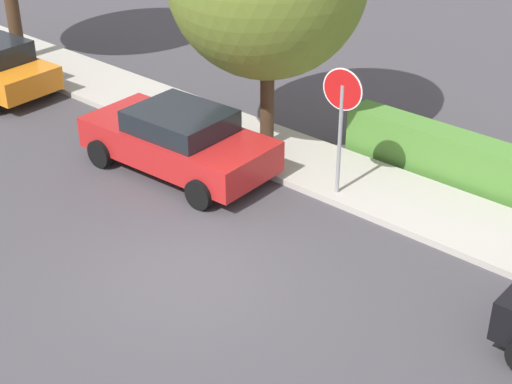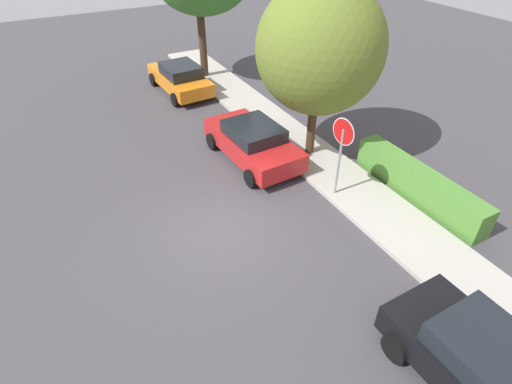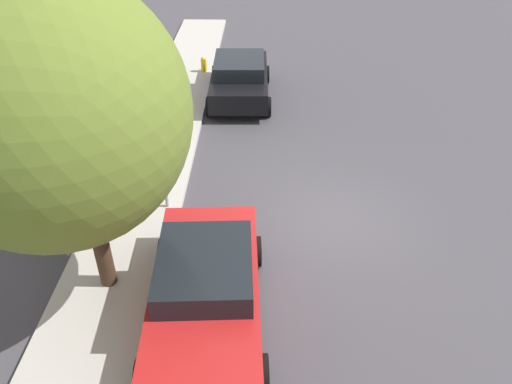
{
  "view_description": "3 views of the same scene",
  "coord_description": "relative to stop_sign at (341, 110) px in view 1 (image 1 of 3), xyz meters",
  "views": [
    {
      "loc": [
        8.39,
        -7.73,
        7.99
      ],
      "look_at": [
        -0.04,
        1.77,
        0.91
      ],
      "focal_mm": 55.0,
      "sensor_mm": 36.0,
      "label": 1
    },
    {
      "loc": [
        8.31,
        -3.38,
        8.06
      ],
      "look_at": [
        0.56,
        0.81,
        1.45
      ],
      "focal_mm": 28.0,
      "sensor_mm": 36.0,
      "label": 2
    },
    {
      "loc": [
        -9.39,
        1.6,
        7.31
      ],
      "look_at": [
        -0.69,
        1.76,
        1.25
      ],
      "focal_mm": 35.0,
      "sensor_mm": 36.0,
      "label": 3
    }
  ],
  "objects": [
    {
      "name": "stop_sign",
      "position": [
        0.0,
        0.0,
        0.0
      ],
      "size": [
        0.85,
        0.12,
        2.82
      ],
      "color": "gray",
      "rests_on": "ground_plane"
    },
    {
      "name": "sidewalk_curb",
      "position": [
        -0.27,
        0.72,
        -1.89
      ],
      "size": [
        32.0,
        2.09,
        0.14
      ],
      "primitive_type": "cube",
      "color": "#B2ADA3",
      "rests_on": "ground_plane"
    },
    {
      "name": "front_yard_hedge",
      "position": [
        1.31,
        2.31,
        -1.44
      ],
      "size": [
        4.98,
        0.74,
        1.05
      ],
      "color": "#4C8433",
      "rests_on": "ground_plane"
    },
    {
      "name": "ground_plane",
      "position": [
        -0.27,
        -3.92,
        -1.96
      ],
      "size": [
        60.0,
        60.0,
        0.0
      ],
      "primitive_type": "plane",
      "color": "#423F44"
    },
    {
      "name": "parked_car_red",
      "position": [
        -3.31,
        -1.3,
        -1.22
      ],
      "size": [
        4.43,
        2.3,
        1.44
      ],
      "color": "red",
      "rests_on": "ground_plane"
    }
  ]
}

